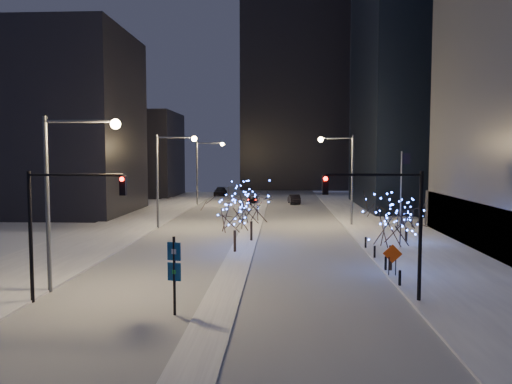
# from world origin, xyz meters

# --- Properties ---
(ground) EXTENTS (160.00, 160.00, 0.00)m
(ground) POSITION_xyz_m (0.00, 0.00, 0.00)
(ground) COLOR silver
(ground) RESTS_ON ground
(road) EXTENTS (20.00, 130.00, 0.02)m
(road) POSITION_xyz_m (0.00, 35.00, 0.01)
(road) COLOR #9CA1AA
(road) RESTS_ON ground
(median) EXTENTS (2.00, 80.00, 0.15)m
(median) POSITION_xyz_m (0.00, 30.00, 0.07)
(median) COLOR white
(median) RESTS_ON ground
(east_sidewalk) EXTENTS (10.00, 90.00, 0.15)m
(east_sidewalk) POSITION_xyz_m (15.00, 20.00, 0.07)
(east_sidewalk) COLOR white
(east_sidewalk) RESTS_ON ground
(west_sidewalk) EXTENTS (8.00, 90.00, 0.15)m
(west_sidewalk) POSITION_xyz_m (-14.00, 20.00, 0.07)
(west_sidewalk) COLOR white
(west_sidewalk) RESTS_ON ground
(filler_west_near) EXTENTS (22.00, 18.00, 24.00)m
(filler_west_near) POSITION_xyz_m (-28.00, 40.00, 12.00)
(filler_west_near) COLOR black
(filler_west_near) RESTS_ON ground
(filler_west_far) EXTENTS (18.00, 16.00, 16.00)m
(filler_west_far) POSITION_xyz_m (-26.00, 70.00, 8.00)
(filler_west_far) COLOR black
(filler_west_far) RESTS_ON ground
(horizon_block) EXTENTS (24.00, 14.00, 42.00)m
(horizon_block) POSITION_xyz_m (6.00, 92.00, 21.00)
(horizon_block) COLOR black
(horizon_block) RESTS_ON ground
(street_lamp_w_near) EXTENTS (4.40, 0.56, 10.00)m
(street_lamp_w_near) POSITION_xyz_m (-8.94, 2.00, 6.50)
(street_lamp_w_near) COLOR #595E66
(street_lamp_w_near) RESTS_ON ground
(street_lamp_w_mid) EXTENTS (4.40, 0.56, 10.00)m
(street_lamp_w_mid) POSITION_xyz_m (-8.94, 27.00, 6.50)
(street_lamp_w_mid) COLOR #595E66
(street_lamp_w_mid) RESTS_ON ground
(street_lamp_w_far) EXTENTS (4.40, 0.56, 10.00)m
(street_lamp_w_far) POSITION_xyz_m (-8.94, 52.00, 6.50)
(street_lamp_w_far) COLOR #595E66
(street_lamp_w_far) RESTS_ON ground
(street_lamp_east) EXTENTS (3.90, 0.56, 10.00)m
(street_lamp_east) POSITION_xyz_m (10.08, 30.00, 6.45)
(street_lamp_east) COLOR #595E66
(street_lamp_east) RESTS_ON ground
(traffic_signal_west) EXTENTS (5.26, 0.43, 7.00)m
(traffic_signal_west) POSITION_xyz_m (-8.44, -0.00, 4.76)
(traffic_signal_west) COLOR black
(traffic_signal_west) RESTS_ON ground
(traffic_signal_east) EXTENTS (5.26, 0.43, 7.00)m
(traffic_signal_east) POSITION_xyz_m (8.94, 1.00, 4.76)
(traffic_signal_east) COLOR black
(traffic_signal_east) RESTS_ON ground
(flagpoles) EXTENTS (1.35, 2.60, 8.00)m
(flagpoles) POSITION_xyz_m (13.37, 17.25, 4.80)
(flagpoles) COLOR silver
(flagpoles) RESTS_ON east_sidewalk
(bollards) EXTENTS (0.16, 12.16, 0.90)m
(bollards) POSITION_xyz_m (10.20, 10.00, 0.60)
(bollards) COLOR black
(bollards) RESTS_ON east_sidewalk
(car_near) EXTENTS (1.69, 3.89, 1.31)m
(car_near) POSITION_xyz_m (-1.50, 55.85, 0.65)
(car_near) COLOR black
(car_near) RESTS_ON ground
(car_mid) EXTENTS (2.08, 4.73, 1.51)m
(car_mid) POSITION_xyz_m (5.24, 54.89, 0.76)
(car_mid) COLOR black
(car_mid) RESTS_ON ground
(car_far) EXTENTS (2.33, 5.52, 1.59)m
(car_far) POSITION_xyz_m (-8.58, 70.31, 0.79)
(car_far) COLOR black
(car_far) RESTS_ON ground
(holiday_tree_median_near) EXTENTS (4.88, 4.88, 4.89)m
(holiday_tree_median_near) POSITION_xyz_m (-0.50, 13.80, 3.30)
(holiday_tree_median_near) COLOR black
(holiday_tree_median_near) RESTS_ON median
(holiday_tree_median_far) EXTENTS (4.87, 4.87, 5.32)m
(holiday_tree_median_far) POSITION_xyz_m (0.50, 19.11, 3.51)
(holiday_tree_median_far) COLOR black
(holiday_tree_median_far) RESTS_ON median
(holiday_tree_plaza_near) EXTENTS (5.42, 5.42, 5.06)m
(holiday_tree_plaza_near) POSITION_xyz_m (10.50, 7.93, 3.36)
(holiday_tree_plaza_near) COLOR black
(holiday_tree_plaza_near) RESTS_ON east_sidewalk
(holiday_tree_plaza_far) EXTENTS (3.26, 3.26, 3.91)m
(holiday_tree_plaza_far) POSITION_xyz_m (14.33, 19.30, 2.61)
(holiday_tree_plaza_far) COLOR black
(holiday_tree_plaza_far) RESTS_ON east_sidewalk
(wayfinding_sign) EXTENTS (0.69, 0.28, 3.90)m
(wayfinding_sign) POSITION_xyz_m (-2.00, -1.71, 2.39)
(wayfinding_sign) COLOR black
(wayfinding_sign) RESTS_ON ground
(construction_sign) EXTENTS (1.21, 0.21, 2.01)m
(construction_sign) POSITION_xyz_m (10.30, 6.48, 1.36)
(construction_sign) COLOR black
(construction_sign) RESTS_ON east_sidewalk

